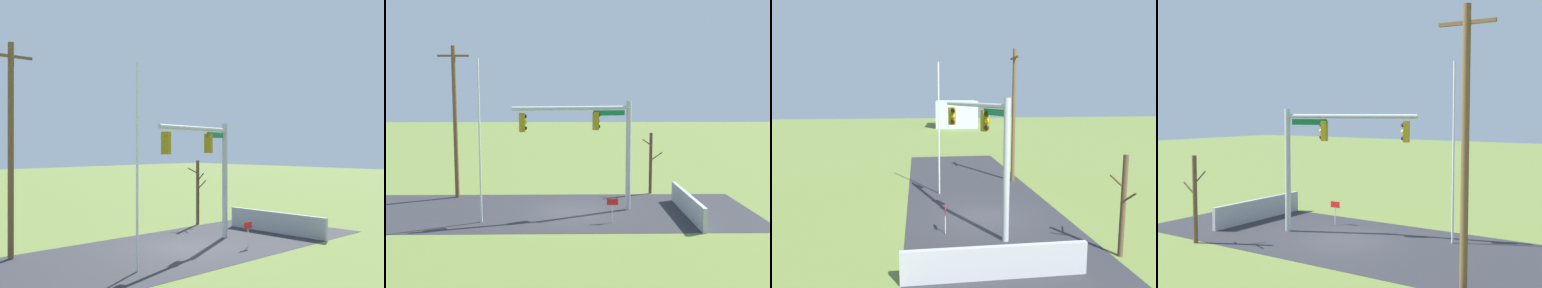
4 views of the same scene
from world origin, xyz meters
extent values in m
plane|color=olive|center=(0.00, 0.00, 0.00)|extent=(160.00, 160.00, 0.00)
cube|color=#2D2D33|center=(-4.00, 0.00, 0.01)|extent=(28.00, 8.00, 0.01)
cube|color=#B7B5AD|center=(4.19, 0.25, 0.00)|extent=(6.00, 6.00, 0.01)
cube|color=#A8A8AD|center=(6.22, -0.85, 0.58)|extent=(0.20, 6.35, 1.16)
cylinder|color=#B2B5BA|center=(3.19, 0.25, 3.02)|extent=(0.28, 0.28, 6.04)
cylinder|color=#B2B5BA|center=(0.13, -0.67, 5.69)|extent=(6.18, 2.04, 0.20)
cube|color=#0F7238|center=(2.09, -0.08, 5.41)|extent=(1.73, 0.55, 0.28)
cube|color=#937A0F|center=(1.35, -0.30, 4.99)|extent=(0.33, 0.41, 0.96)
sphere|color=black|center=(1.49, -0.26, 5.29)|extent=(0.22, 0.22, 0.22)
sphere|color=yellow|center=(1.49, -0.26, 4.99)|extent=(0.22, 0.22, 0.22)
sphere|color=black|center=(1.49, -0.26, 4.69)|extent=(0.22, 0.22, 0.22)
cube|color=#937A0F|center=(-2.45, -1.44, 4.99)|extent=(0.33, 0.41, 0.96)
sphere|color=black|center=(-2.30, -1.40, 5.29)|extent=(0.22, 0.22, 0.22)
sphere|color=yellow|center=(-2.30, -1.40, 4.99)|extent=(0.22, 0.22, 0.22)
sphere|color=black|center=(-2.30, -1.40, 4.69)|extent=(0.22, 0.22, 0.22)
cylinder|color=silver|center=(-4.47, -2.06, 4.06)|extent=(0.10, 0.10, 8.12)
cylinder|color=brown|center=(-7.07, 3.37, 4.66)|extent=(0.26, 0.26, 9.32)
cube|color=brown|center=(-7.07, 3.37, 8.72)|extent=(1.90, 0.12, 0.12)
cylinder|color=brown|center=(5.17, 4.28, 1.98)|extent=(0.20, 0.20, 3.95)
cylinder|color=brown|center=(5.54, 4.28, 2.43)|extent=(0.78, 0.07, 0.57)
cylinder|color=brown|center=(4.94, 4.48, 3.33)|extent=(0.54, 0.47, 0.39)
cylinder|color=brown|center=(5.15, 4.00, 2.94)|extent=(0.12, 0.61, 0.55)
cylinder|color=silver|center=(2.09, -2.21, 0.45)|extent=(0.04, 0.04, 0.90)
cube|color=red|center=(2.09, -2.21, 1.06)|extent=(0.56, 0.02, 0.32)
camera|label=1|loc=(-16.10, -17.01, 4.90)|focal=45.62mm
camera|label=2|loc=(0.02, -23.46, 6.36)|focal=40.81mm
camera|label=3|loc=(17.13, -3.37, 6.12)|focal=33.03mm
camera|label=4|loc=(-12.95, 18.84, 5.84)|focal=46.80mm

